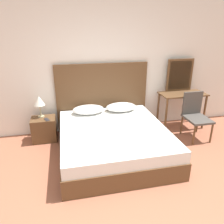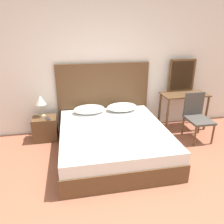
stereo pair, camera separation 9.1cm
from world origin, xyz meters
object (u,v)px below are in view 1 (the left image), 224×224
(phone_on_nightstand, at_px, (47,120))
(vanity_desk, at_px, (182,100))
(nightstand, at_px, (44,129))
(table_lamp, at_px, (39,101))
(phone_on_bed, at_px, (131,123))
(bed, at_px, (113,141))
(chair, at_px, (195,113))

(phone_on_nightstand, relative_size, vanity_desk, 0.17)
(nightstand, relative_size, table_lamp, 1.08)
(phone_on_bed, distance_m, vanity_desk, 1.48)
(vanity_desk, bearing_deg, bed, -156.10)
(bed, relative_size, phone_on_bed, 12.14)
(bed, xyz_separation_m, phone_on_bed, (0.35, 0.10, 0.25))
(phone_on_nightstand, bearing_deg, chair, -7.75)
(phone_on_bed, height_order, table_lamp, table_lamp)
(chair, bearing_deg, bed, -170.89)
(phone_on_bed, xyz_separation_m, table_lamp, (-1.59, 0.73, 0.28))
(phone_on_bed, relative_size, nightstand, 0.36)
(bed, height_order, chair, chair)
(bed, height_order, vanity_desk, vanity_desk)
(phone_on_bed, relative_size, phone_on_nightstand, 1.00)
(phone_on_nightstand, height_order, vanity_desk, vanity_desk)
(bed, xyz_separation_m, phone_on_nightstand, (-1.13, 0.66, 0.22))
(nightstand, xyz_separation_m, chair, (2.92, -0.48, 0.26))
(nightstand, relative_size, phone_on_nightstand, 2.77)
(table_lamp, relative_size, phone_on_nightstand, 2.56)
(bed, bearing_deg, phone_on_nightstand, 149.54)
(bed, xyz_separation_m, nightstand, (-1.20, 0.76, -0.01))
(phone_on_bed, bearing_deg, chair, 7.48)
(phone_on_nightstand, relative_size, chair, 0.18)
(phone_on_nightstand, height_order, chair, chair)
(nightstand, relative_size, chair, 0.51)
(phone_on_bed, xyz_separation_m, phone_on_nightstand, (-1.48, 0.57, -0.03))
(table_lamp, distance_m, phone_on_nightstand, 0.37)
(nightstand, bearing_deg, phone_on_bed, -22.98)
(bed, bearing_deg, nightstand, 147.88)
(table_lamp, bearing_deg, vanity_desk, -1.72)
(bed, bearing_deg, table_lamp, 146.18)
(phone_on_nightstand, bearing_deg, phone_on_bed, -20.97)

